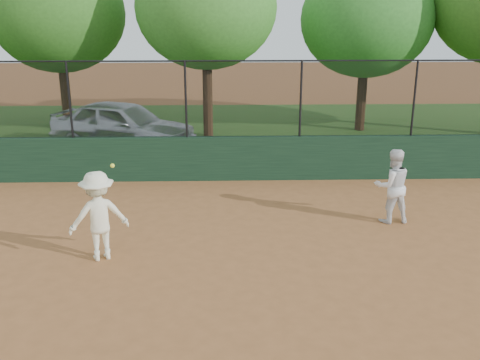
{
  "coord_description": "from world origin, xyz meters",
  "views": [
    {
      "loc": [
        0.51,
        -7.88,
        4.42
      ],
      "look_at": [
        0.8,
        2.2,
        1.2
      ],
      "focal_mm": 40.0,
      "sensor_mm": 36.0,
      "label": 1
    }
  ],
  "objects_px": {
    "player_second": "(392,186)",
    "tree_2": "(206,7)",
    "player_main": "(99,216)",
    "tree_3": "(367,20)",
    "tree_1": "(58,14)",
    "parked_car": "(123,126)"
  },
  "relations": [
    {
      "from": "player_second",
      "to": "tree_2",
      "type": "height_order",
      "value": "tree_2"
    },
    {
      "from": "player_main",
      "to": "tree_3",
      "type": "height_order",
      "value": "tree_3"
    },
    {
      "from": "player_main",
      "to": "tree_2",
      "type": "height_order",
      "value": "tree_2"
    },
    {
      "from": "player_second",
      "to": "tree_1",
      "type": "height_order",
      "value": "tree_1"
    },
    {
      "from": "tree_1",
      "to": "tree_2",
      "type": "relative_size",
      "value": 0.97
    },
    {
      "from": "tree_2",
      "to": "tree_3",
      "type": "distance_m",
      "value": 5.87
    },
    {
      "from": "parked_car",
      "to": "player_second",
      "type": "bearing_deg",
      "value": -111.27
    },
    {
      "from": "player_main",
      "to": "tree_3",
      "type": "distance_m",
      "value": 13.66
    },
    {
      "from": "tree_1",
      "to": "player_main",
      "type": "bearing_deg",
      "value": -71.84
    },
    {
      "from": "player_second",
      "to": "tree_3",
      "type": "relative_size",
      "value": 0.26
    },
    {
      "from": "player_second",
      "to": "player_main",
      "type": "bearing_deg",
      "value": 9.7
    },
    {
      "from": "parked_car",
      "to": "tree_2",
      "type": "height_order",
      "value": "tree_2"
    },
    {
      "from": "tree_2",
      "to": "tree_3",
      "type": "bearing_deg",
      "value": 8.53
    },
    {
      "from": "tree_1",
      "to": "tree_3",
      "type": "distance_m",
      "value": 11.22
    },
    {
      "from": "player_main",
      "to": "tree_2",
      "type": "xyz_separation_m",
      "value": [
        1.71,
        10.08,
        3.66
      ]
    },
    {
      "from": "parked_car",
      "to": "tree_2",
      "type": "xyz_separation_m",
      "value": [
        2.72,
        1.98,
        3.68
      ]
    },
    {
      "from": "tree_3",
      "to": "parked_car",
      "type": "bearing_deg",
      "value": -161.53
    },
    {
      "from": "tree_3",
      "to": "tree_1",
      "type": "bearing_deg",
      "value": 178.2
    },
    {
      "from": "parked_car",
      "to": "tree_1",
      "type": "bearing_deg",
      "value": 61.89
    },
    {
      "from": "player_main",
      "to": "parked_car",
      "type": "bearing_deg",
      "value": 97.14
    },
    {
      "from": "tree_1",
      "to": "parked_car",
      "type": "bearing_deg",
      "value": -49.9
    },
    {
      "from": "player_second",
      "to": "tree_3",
      "type": "distance_m",
      "value": 9.99
    }
  ]
}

